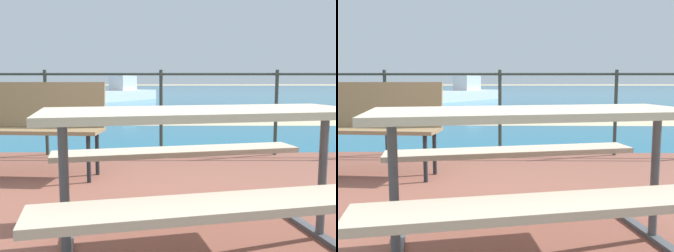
# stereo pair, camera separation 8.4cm
# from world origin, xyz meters

# --- Properties ---
(ground_plane) EXTENTS (240.00, 240.00, 0.00)m
(ground_plane) POSITION_xyz_m (0.00, 0.00, 0.00)
(ground_plane) COLOR tan
(patio_paving) EXTENTS (6.40, 5.20, 0.06)m
(patio_paving) POSITION_xyz_m (0.00, 0.00, 0.03)
(patio_paving) COLOR brown
(patio_paving) RESTS_ON ground
(sea_water) EXTENTS (90.00, 90.00, 0.01)m
(sea_water) POSITION_xyz_m (0.00, 40.00, 0.01)
(sea_water) COLOR #196B8E
(sea_water) RESTS_ON ground
(beach_strip) EXTENTS (54.03, 4.70, 0.01)m
(beach_strip) POSITION_xyz_m (0.00, 8.17, 0.01)
(beach_strip) COLOR beige
(beach_strip) RESTS_ON ground
(picnic_table) EXTENTS (2.00, 1.76, 0.80)m
(picnic_table) POSITION_xyz_m (0.29, -0.31, 0.66)
(picnic_table) COLOR #BCAD93
(picnic_table) RESTS_ON patio_paving
(park_bench) EXTENTS (1.48, 0.54, 0.94)m
(park_bench) POSITION_xyz_m (-1.28, 1.39, 0.63)
(park_bench) COLOR #8C704C
(park_bench) RESTS_ON patio_paving
(railing_fence) EXTENTS (5.94, 0.04, 1.09)m
(railing_fence) POSITION_xyz_m (0.00, 2.45, 0.75)
(railing_fence) COLOR #2D3833
(railing_fence) RESTS_ON patio_paving
(boat_near) EXTENTS (3.79, 5.33, 1.29)m
(boat_near) POSITION_xyz_m (-2.48, 17.25, 0.39)
(boat_near) COLOR silver
(boat_near) RESTS_ON sea_water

